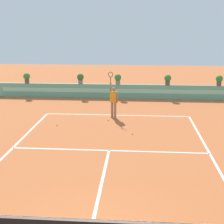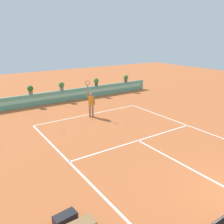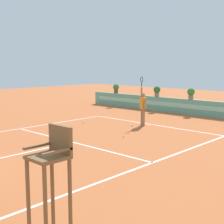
% 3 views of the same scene
% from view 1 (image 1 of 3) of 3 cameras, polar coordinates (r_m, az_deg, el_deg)
% --- Properties ---
extents(ground_plane, '(60.00, 60.00, 0.00)m').
position_cam_1_polar(ground_plane, '(13.28, -0.67, -7.40)').
color(ground_plane, '#BC6033').
extents(court_lines, '(8.32, 11.94, 0.01)m').
position_cam_1_polar(court_lines, '(13.94, -0.41, -6.26)').
color(court_lines, white).
rests_on(court_lines, ground).
extents(back_wall_barrier, '(18.00, 0.21, 1.00)m').
position_cam_1_polar(back_wall_barrier, '(23.10, 1.58, 3.64)').
color(back_wall_barrier, '#60A88E').
rests_on(back_wall_barrier, ground).
extents(tennis_player, '(0.56, 0.36, 2.58)m').
position_cam_1_polar(tennis_player, '(18.06, 0.27, 2.19)').
color(tennis_player, '#9E7051').
rests_on(tennis_player, ground).
extents(tennis_ball_near_baseline, '(0.07, 0.07, 0.07)m').
position_cam_1_polar(tennis_ball_near_baseline, '(17.81, -0.68, -1.38)').
color(tennis_ball_near_baseline, '#CCE033').
rests_on(tennis_ball_near_baseline, ground).
extents(tennis_ball_mid_court, '(0.07, 0.07, 0.07)m').
position_cam_1_polar(tennis_ball_mid_court, '(15.62, 3.56, -3.79)').
color(tennis_ball_mid_court, '#CCE033').
rests_on(tennis_ball_mid_court, ground).
extents(tennis_ball_by_sideline, '(0.07, 0.07, 0.07)m').
position_cam_1_polar(tennis_ball_by_sideline, '(17.13, -9.60, -2.26)').
color(tennis_ball_by_sideline, '#CCE033').
rests_on(tennis_ball_by_sideline, ground).
extents(potted_plant_far_left, '(0.48, 0.48, 0.72)m').
position_cam_1_polar(potted_plant_far_left, '(24.22, -14.68, 5.88)').
color(potted_plant_far_left, '#514C47').
rests_on(potted_plant_far_left, back_wall_barrier).
extents(potted_plant_right, '(0.48, 0.48, 0.72)m').
position_cam_1_polar(potted_plant_right, '(23.01, 9.71, 5.70)').
color(potted_plant_right, '#514C47').
rests_on(potted_plant_right, back_wall_barrier).
extents(potted_plant_centre, '(0.48, 0.48, 0.72)m').
position_cam_1_polar(potted_plant_centre, '(22.95, 1.03, 5.88)').
color(potted_plant_centre, gray).
rests_on(potted_plant_centre, back_wall_barrier).
extents(potted_plant_left, '(0.48, 0.48, 0.72)m').
position_cam_1_polar(potted_plant_left, '(23.25, -5.55, 5.94)').
color(potted_plant_left, gray).
rests_on(potted_plant_left, back_wall_barrier).
extents(potted_plant_far_right, '(0.48, 0.48, 0.72)m').
position_cam_1_polar(potted_plant_far_right, '(23.60, 18.23, 5.39)').
color(potted_plant_far_right, '#514C47').
rests_on(potted_plant_far_right, back_wall_barrier).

